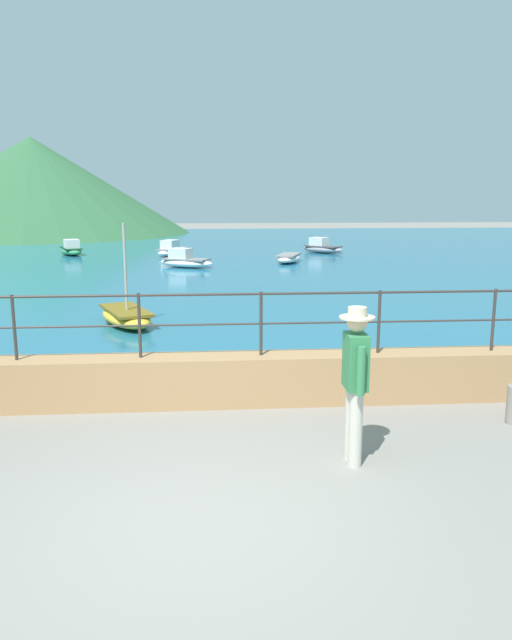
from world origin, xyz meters
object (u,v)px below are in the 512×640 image
at_px(boat_0, 126,316).
at_px(boat_2, 185,261).
at_px(boat_1, 172,250).
at_px(person_walking, 355,377).
at_px(boat_4, 322,248).
at_px(boat_3, 71,249).
at_px(boat_5, 289,258).

relative_size(boat_0, boat_2, 1.00).
relative_size(boat_0, boat_1, 1.00).
relative_size(person_walking, boat_4, 0.77).
bearing_deg(boat_3, boat_5, -22.37).
distance_m(boat_2, boat_5, 4.63).
xyz_separation_m(person_walking, boat_4, (4.13, 24.11, -0.65)).
bearing_deg(boat_4, boat_2, -138.92).
distance_m(person_walking, boat_2, 18.51).
relative_size(boat_3, boat_5, 1.00).
relative_size(boat_0, boat_4, 1.09).
xyz_separation_m(boat_2, boat_5, (4.38, 1.50, -0.07)).
distance_m(boat_0, boat_3, 17.32).
xyz_separation_m(boat_0, boat_1, (0.12, 15.90, 0.06)).
xyz_separation_m(person_walking, boat_5, (1.88, 19.83, -0.72)).
height_order(person_walking, boat_0, boat_0).
height_order(person_walking, boat_4, person_walking).
bearing_deg(boat_3, boat_0, -74.01).
bearing_deg(boat_0, person_walking, -65.02).
height_order(boat_0, boat_2, boat_0).
relative_size(person_walking, boat_1, 0.71).
height_order(boat_3, boat_4, same).
distance_m(boat_2, boat_4, 8.79).
height_order(boat_4, boat_5, boat_4).
height_order(boat_1, boat_3, same).
height_order(person_walking, boat_3, person_walking).
distance_m(person_walking, boat_5, 19.94).
bearing_deg(boat_0, boat_1, 89.55).
relative_size(boat_2, boat_5, 1.00).
xyz_separation_m(boat_1, boat_2, (0.80, -4.90, 0.00)).
height_order(boat_2, boat_3, same).
bearing_deg(boat_4, boat_0, -114.21).
distance_m(boat_3, boat_5, 10.89).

